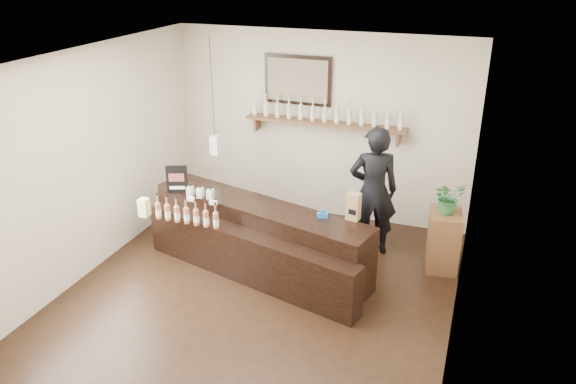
# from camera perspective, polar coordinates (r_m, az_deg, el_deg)

# --- Properties ---
(ground) EXTENTS (5.00, 5.00, 0.00)m
(ground) POSITION_cam_1_polar(r_m,az_deg,el_deg) (6.88, -3.14, -10.45)
(ground) COLOR black
(ground) RESTS_ON ground
(room_shell) EXTENTS (5.00, 5.00, 5.00)m
(room_shell) POSITION_cam_1_polar(r_m,az_deg,el_deg) (6.10, -3.49, 2.95)
(room_shell) COLOR beige
(room_shell) RESTS_ON ground
(back_wall_decor) EXTENTS (2.66, 0.96, 1.69)m
(back_wall_decor) POSITION_cam_1_polar(r_m,az_deg,el_deg) (8.25, 2.14, 8.85)
(back_wall_decor) COLOR brown
(back_wall_decor) RESTS_ON ground
(counter) EXTENTS (3.14, 1.59, 1.01)m
(counter) POSITION_cam_1_polar(r_m,az_deg,el_deg) (7.22, -3.27, -4.93)
(counter) COLOR black
(counter) RESTS_ON ground
(promo_sign) EXTENTS (0.27, 0.12, 0.39)m
(promo_sign) POSITION_cam_1_polar(r_m,az_deg,el_deg) (7.49, -11.21, 1.24)
(promo_sign) COLOR black
(promo_sign) RESTS_ON counter
(paper_bag) EXTENTS (0.17, 0.14, 0.34)m
(paper_bag) POSITION_cam_1_polar(r_m,az_deg,el_deg) (6.68, 6.67, -1.48)
(paper_bag) COLOR olive
(paper_bag) RESTS_ON counter
(tape_dispenser) EXTENTS (0.14, 0.08, 0.11)m
(tape_dispenser) POSITION_cam_1_polar(r_m,az_deg,el_deg) (6.75, 3.52, -2.29)
(tape_dispenser) COLOR #1A68B7
(tape_dispenser) RESTS_ON counter
(side_cabinet) EXTENTS (0.46, 0.59, 0.78)m
(side_cabinet) POSITION_cam_1_polar(r_m,az_deg,el_deg) (7.52, 15.50, -4.72)
(side_cabinet) COLOR brown
(side_cabinet) RESTS_ON ground
(potted_plant) EXTENTS (0.50, 0.48, 0.42)m
(potted_plant) POSITION_cam_1_polar(r_m,az_deg,el_deg) (7.26, 16.01, -0.53)
(potted_plant) COLOR #2B6D32
(potted_plant) RESTS_ON side_cabinet
(shopkeeper) EXTENTS (0.85, 0.70, 2.02)m
(shopkeeper) POSITION_cam_1_polar(r_m,az_deg,el_deg) (7.45, 8.71, 0.91)
(shopkeeper) COLOR black
(shopkeeper) RESTS_ON ground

